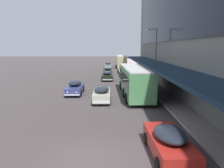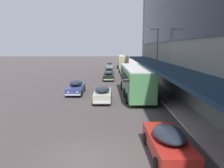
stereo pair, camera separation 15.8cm
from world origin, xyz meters
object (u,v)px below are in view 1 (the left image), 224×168
at_px(transit_bus_kerbside_front, 122,61).
at_px(sedan_trailing_mid, 169,142).
at_px(transit_bus_kerbside_rear, 134,79).
at_px(sedan_second_near, 102,94).
at_px(sedan_far_back, 75,87).
at_px(vw_van, 126,71).
at_px(street_lamp, 155,54).
at_px(sedan_trailing_near, 108,65).
at_px(sedan_lead_near, 122,69).
at_px(sedan_second_mid, 108,71).
at_px(sedan_oncoming_rear, 107,75).

relative_size(transit_bus_kerbside_front, sedan_trailing_mid, 2.27).
distance_m(transit_bus_kerbside_rear, sedan_second_near, 4.46).
relative_size(sedan_far_back, sedan_trailing_mid, 1.03).
distance_m(vw_van, street_lamp, 12.13).
height_order(sedan_far_back, vw_van, vw_van).
bearing_deg(vw_van, sedan_trailing_mid, -90.00).
distance_m(transit_bus_kerbside_front, sedan_trailing_mid, 48.49).
distance_m(transit_bus_kerbside_rear, street_lamp, 6.31).
distance_m(sedan_trailing_mid, street_lamp, 19.06).
xyz_separation_m(transit_bus_kerbside_rear, sedan_trailing_near, (-3.18, 32.88, -1.09)).
height_order(sedan_lead_near, street_lamp, street_lamp).
height_order(transit_bus_kerbside_rear, sedan_second_mid, transit_bus_kerbside_rear).
bearing_deg(sedan_second_near, sedan_trailing_near, 89.45).
bearing_deg(sedan_second_near, sedan_oncoming_rear, 88.47).
xyz_separation_m(transit_bus_kerbside_front, sedan_trailing_mid, (-0.34, -48.47, -1.05)).
bearing_deg(street_lamp, sedan_second_mid, 113.14).
distance_m(sedan_far_back, sedan_trailing_near, 31.89).
height_order(sedan_second_near, street_lamp, street_lamp).
bearing_deg(vw_van, sedan_oncoming_rear, -128.62).
relative_size(sedan_second_mid, street_lamp, 0.65).
xyz_separation_m(sedan_second_mid, sedan_oncoming_rear, (0.00, -7.53, 0.03)).
bearing_deg(sedan_second_mid, sedan_trailing_mid, -84.29).
relative_size(sedan_lead_near, street_lamp, 0.59).
relative_size(sedan_second_mid, sedan_oncoming_rear, 1.02).
distance_m(sedan_trailing_near, sedan_second_near, 35.39).
bearing_deg(sedan_trailing_mid, sedan_oncoming_rear, 97.37).
bearing_deg(sedan_far_back, vw_van, 64.96).
relative_size(transit_bus_kerbside_front, sedan_far_back, 2.20).
distance_m(sedan_second_mid, sedan_trailing_mid, 33.27).
relative_size(sedan_far_back, vw_van, 1.06).
bearing_deg(sedan_second_near, sedan_trailing_mid, -71.69).
distance_m(sedan_second_mid, sedan_oncoming_rear, 7.53).
bearing_deg(sedan_second_near, sedan_far_back, 131.19).
bearing_deg(street_lamp, transit_bus_kerbside_front, 94.97).
distance_m(sedan_trailing_near, street_lamp, 29.04).
distance_m(sedan_far_back, sedan_trailing_mid, 16.40).
xyz_separation_m(transit_bus_kerbside_front, sedan_lead_near, (-0.58, -12.83, -1.10)).
bearing_deg(transit_bus_kerbside_rear, vw_van, 89.40).
bearing_deg(sedan_lead_near, street_lamp, -79.49).
height_order(sedan_second_mid, sedan_second_near, sedan_second_near).
bearing_deg(sedan_lead_near, sedan_second_mid, -140.38).
bearing_deg(transit_bus_kerbside_front, sedan_second_mid, -103.37).
bearing_deg(sedan_trailing_near, sedan_lead_near, -74.06).
height_order(transit_bus_kerbside_front, sedan_trailing_mid, transit_bus_kerbside_front).
distance_m(sedan_far_back, sedan_oncoming_rear, 11.31).
relative_size(transit_bus_kerbside_rear, sedan_trailing_near, 2.52).
xyz_separation_m(sedan_trailing_mid, sedan_trailing_near, (-3.35, 46.55, -0.02)).
bearing_deg(sedan_trailing_mid, sedan_lead_near, 90.39).
relative_size(sedan_oncoming_rear, vw_van, 1.05).
xyz_separation_m(sedan_far_back, sedan_trailing_mid, (6.94, -14.86, -0.01)).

